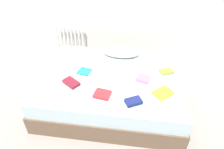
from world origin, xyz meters
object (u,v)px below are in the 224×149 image
Objects in this scene: textbook_maroon at (71,83)px; textbook_navy at (133,101)px; textbook_pink at (143,79)px; radiator at (70,39)px; textbook_lime at (166,71)px; bed at (112,89)px; textbook_red at (102,94)px; pillow at (121,52)px; textbook_white at (62,71)px; textbook_teal at (84,71)px; textbook_yellow at (163,93)px.

textbook_navy reaches higher than textbook_maroon.
textbook_pink is at bearing 48.54° from textbook_maroon.
radiator reaches higher than textbook_lime.
bed is 1.56m from radiator.
textbook_red is (-0.06, -0.42, 0.27)m from bed.
radiator is at bearing 129.14° from textbook_red.
textbook_white is at bearing -144.56° from pillow.
textbook_red is at bearing -97.72° from pillow.
textbook_teal is (0.59, -1.17, 0.13)m from radiator.
textbook_maroon reaches higher than textbook_red.
pillow reaches higher than textbook_white.
textbook_navy is at bearing 19.68° from textbook_maroon.
textbook_white reaches higher than bed.
bed is 0.63m from pillow.
pillow reaches higher than textbook_lime.
textbook_red is at bearing -166.25° from textbook_lime.
textbook_teal is 1.13m from textbook_yellow.
textbook_maroon is (0.48, -1.45, 0.14)m from radiator.
textbook_yellow is at bearing -5.42° from textbook_white.
bed is 0.83m from textbook_lime.
textbook_maroon reaches higher than textbook_teal.
textbook_maroon reaches higher than textbook_white.
radiator is 1.54m from textbook_maroon.
textbook_maroon is at bearing -97.23° from textbook_teal.
radiator is at bearing 130.31° from textbook_teal.
pillow reaches higher than textbook_teal.
textbook_red is 0.40m from textbook_navy.
textbook_maroon is at bearing -150.67° from textbook_pink.
pillow reaches higher than radiator.
textbook_lime is at bearing 13.36° from textbook_white.
textbook_navy is (1.32, -1.69, 0.14)m from radiator.
textbook_maroon is 0.31m from textbook_white.
bed is 10.81× the size of textbook_lime.
pillow is 3.07× the size of textbook_navy.
radiator reaches higher than textbook_yellow.
textbook_yellow is 0.75m from textbook_red.
textbook_yellow is 1.14× the size of textbook_navy.
textbook_maroon is 0.97m from textbook_pink.
textbook_maroon is 1.29× the size of textbook_pink.
radiator reaches higher than textbook_pink.
pillow is 0.98m from textbook_maroon.
bed is at bearing -50.60° from radiator.
textbook_teal is 0.98× the size of textbook_white.
textbook_navy reaches higher than textbook_pink.
textbook_lime is (1.27, 0.43, -0.00)m from textbook_maroon.
textbook_pink is at bearing 9.11° from textbook_teal.
bed is at bearing 95.59° from textbook_navy.
textbook_maroon is (-0.11, -0.28, 0.01)m from textbook_teal.
radiator reaches higher than textbook_navy.
pillow reaches higher than textbook_red.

